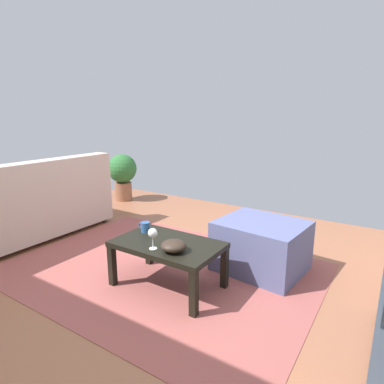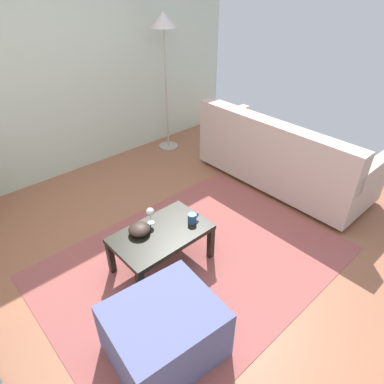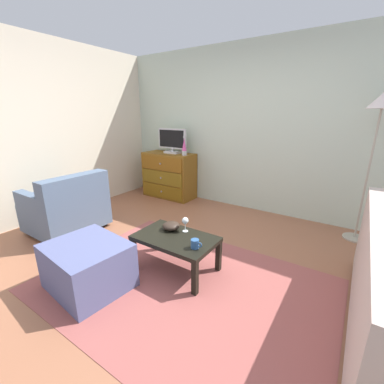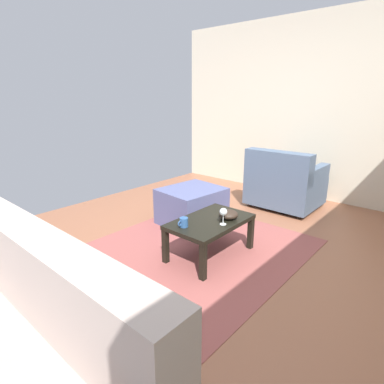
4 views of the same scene
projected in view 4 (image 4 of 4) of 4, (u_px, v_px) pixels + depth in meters
name	position (u px, v px, depth m)	size (l,w,h in m)	color
ground_plane	(210.00, 259.00, 3.03)	(5.58, 4.79, 0.05)	#955B40
wall_plain_left	(320.00, 110.00, 4.48)	(0.12, 4.79, 2.60)	beige
area_rug	(180.00, 257.00, 3.00)	(2.60, 1.90, 0.01)	#974D48
coffee_table	(210.00, 225.00, 2.96)	(0.82, 0.50, 0.37)	black
wine_glass	(223.00, 212.00, 2.80)	(0.07, 0.07, 0.16)	silver
mug	(184.00, 222.00, 2.77)	(0.11, 0.08, 0.08)	#2D568E
bowl_decorative	(228.00, 214.00, 2.96)	(0.18, 0.18, 0.08)	#30241C
armchair	(284.00, 184.00, 4.28)	(0.80, 0.88, 0.81)	#332319
ottoman	(192.00, 206.00, 3.77)	(0.70, 0.60, 0.43)	slate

